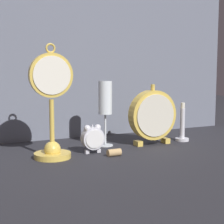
{
  "coord_description": "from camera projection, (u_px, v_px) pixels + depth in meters",
  "views": [
    {
      "loc": [
        -0.53,
        -1.01,
        0.26
      ],
      "look_at": [
        0.0,
        0.08,
        0.12
      ],
      "focal_mm": 60.0,
      "sensor_mm": 36.0,
      "label": 1
    }
  ],
  "objects": [
    {
      "name": "ground_plane",
      "position": [
        123.0,
        154.0,
        1.16
      ],
      "size": [
        4.0,
        4.0,
        0.0
      ],
      "primitive_type": "plane",
      "color": "#232328"
    },
    {
      "name": "fabric_backdrop_drape",
      "position": [
        84.0,
        60.0,
        1.42
      ],
      "size": [
        1.29,
        0.01,
        0.59
      ],
      "primitive_type": "cube",
      "color": "slate",
      "rests_on": "ground_plane"
    },
    {
      "name": "pocket_watch_on_stand",
      "position": [
        52.0,
        112.0,
        1.09
      ],
      "size": [
        0.13,
        0.11,
        0.34
      ],
      "color": "gold",
      "rests_on": "ground_plane"
    },
    {
      "name": "alarm_clock_twin_bell",
      "position": [
        93.0,
        137.0,
        1.16
      ],
      "size": [
        0.07,
        0.03,
        0.09
      ],
      "color": "silver",
      "rests_on": "ground_plane"
    },
    {
      "name": "mantel_clock_silver",
      "position": [
        153.0,
        115.0,
        1.29
      ],
      "size": [
        0.17,
        0.04,
        0.21
      ],
      "color": "gold",
      "rests_on": "ground_plane"
    },
    {
      "name": "champagne_flute",
      "position": [
        106.0,
        102.0,
        1.26
      ],
      "size": [
        0.05,
        0.05,
        0.22
      ],
      "color": "silver",
      "rests_on": "ground_plane"
    },
    {
      "name": "brass_candlestick",
      "position": [
        182.0,
        128.0,
        1.36
      ],
      "size": [
        0.05,
        0.05,
        0.14
      ],
      "color": "silver",
      "rests_on": "ground_plane"
    },
    {
      "name": "wine_cork",
      "position": [
        114.0,
        153.0,
        1.13
      ],
      "size": [
        0.04,
        0.02,
        0.02
      ],
      "primitive_type": "cylinder",
      "rotation": [
        0.0,
        1.57,
        0.0
      ],
      "color": "tan",
      "rests_on": "ground_plane"
    }
  ]
}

